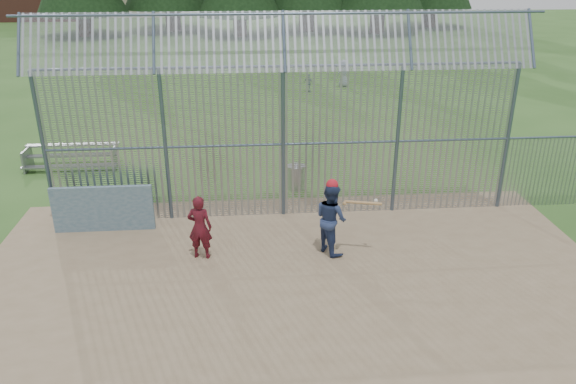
{
  "coord_description": "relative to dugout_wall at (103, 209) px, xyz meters",
  "views": [
    {
      "loc": [
        -1.02,
        -10.24,
        6.56
      ],
      "look_at": [
        0.0,
        2.0,
        1.3
      ],
      "focal_mm": 35.0,
      "sensor_mm": 36.0,
      "label": 1
    }
  ],
  "objects": [
    {
      "name": "batter",
      "position": [
        5.55,
        -1.54,
        0.26
      ],
      "size": [
        0.97,
        1.04,
        1.71
      ],
      "primitive_type": "imported",
      "rotation": [
        0.0,
        0.0,
        2.07
      ],
      "color": "navy",
      "rests_on": "dirt_infield"
    },
    {
      "name": "bg_kid_standing",
      "position": [
        8.93,
        15.99,
        0.09
      ],
      "size": [
        0.74,
        0.53,
        1.42
      ],
      "primitive_type": "imported",
      "rotation": [
        0.0,
        0.0,
        3.26
      ],
      "color": "gray",
      "rests_on": "ground"
    },
    {
      "name": "batting_gear",
      "position": [
        5.69,
        -1.57,
        1.01
      ],
      "size": [
        1.26,
        0.42,
        0.58
      ],
      "color": "red",
      "rests_on": "ground"
    },
    {
      "name": "dirt_infield",
      "position": [
        4.6,
        -3.4,
        -0.61
      ],
      "size": [
        14.0,
        10.0,
        0.02
      ],
      "primitive_type": "cube",
      "color": "#756047",
      "rests_on": "ground"
    },
    {
      "name": "ground",
      "position": [
        4.6,
        -2.9,
        -0.62
      ],
      "size": [
        120.0,
        120.0,
        0.0
      ],
      "primitive_type": "plane",
      "color": "#2D511E",
      "rests_on": "ground"
    },
    {
      "name": "bleacher",
      "position": [
        -2.06,
        4.7,
        -0.21
      ],
      "size": [
        3.0,
        0.95,
        0.72
      ],
      "color": "gray",
      "rests_on": "ground"
    },
    {
      "name": "dugout_wall",
      "position": [
        0.0,
        0.0,
        0.0
      ],
      "size": [
        2.5,
        0.12,
        1.2
      ],
      "primitive_type": "cube",
      "color": "#38566B",
      "rests_on": "dirt_infield"
    },
    {
      "name": "onlooker",
      "position": [
        2.52,
        -1.58,
        0.17
      ],
      "size": [
        0.62,
        0.47,
        1.54
      ],
      "primitive_type": "imported",
      "rotation": [
        0.0,
        0.0,
        2.95
      ],
      "color": "maroon",
      "rests_on": "dirt_infield"
    },
    {
      "name": "backstop_fence",
      "position": [
        6.41,
        0.53,
        1.74
      ],
      "size": [
        20.09,
        0.81,
        5.3
      ],
      "color": "#47566B",
      "rests_on": "ground"
    },
    {
      "name": "trash_can",
      "position": [
        5.11,
        2.35,
        -0.24
      ],
      "size": [
        0.56,
        0.56,
        0.82
      ],
      "color": "gray",
      "rests_on": "ground"
    },
    {
      "name": "bg_kid_seated",
      "position": [
        6.97,
        14.99,
        -0.16
      ],
      "size": [
        0.56,
        0.49,
        0.91
      ],
      "primitive_type": "imported",
      "rotation": [
        0.0,
        0.0,
        2.51
      ],
      "color": "slate",
      "rests_on": "ground"
    }
  ]
}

